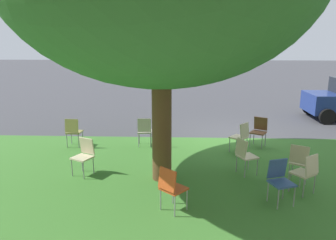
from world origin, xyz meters
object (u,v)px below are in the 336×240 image
at_px(chair_3, 280,178).
at_px(chair_8, 73,130).
at_px(chair_4, 245,154).
at_px(chair_6, 171,186).
at_px(chair_7, 84,154).
at_px(chair_2, 300,160).
at_px(chair_5, 259,129).
at_px(chair_9, 306,171).
at_px(chair_1, 241,135).
at_px(chair_0, 145,130).

height_order(chair_3, chair_8, same).
height_order(chair_4, chair_6, same).
height_order(chair_4, chair_7, same).
bearing_deg(chair_7, chair_2, 177.39).
bearing_deg(chair_6, chair_5, -122.39).
distance_m(chair_3, chair_9, 0.76).
relative_size(chair_1, chair_7, 1.00).
relative_size(chair_5, chair_9, 1.00).
bearing_deg(chair_2, chair_4, -17.68).
height_order(chair_6, chair_8, same).
height_order(chair_7, chair_9, same).
height_order(chair_4, chair_8, same).
height_order(chair_1, chair_3, same).
bearing_deg(chair_3, chair_0, -48.32).
xyz_separation_m(chair_7, chair_9, (-4.87, 0.84, 0.00)).
bearing_deg(chair_1, chair_7, 22.93).
relative_size(chair_2, chair_7, 1.00).
bearing_deg(chair_4, chair_5, -111.03).
bearing_deg(chair_4, chair_8, -21.61).
relative_size(chair_4, chair_7, 1.00).
xyz_separation_m(chair_3, chair_5, (-0.41, -3.54, 0.00)).
bearing_deg(chair_5, chair_7, 26.44).
height_order(chair_0, chair_4, same).
bearing_deg(chair_8, chair_5, -176.94).
bearing_deg(chair_0, chair_2, 147.57).
height_order(chair_2, chair_8, same).
height_order(chair_6, chair_7, same).
height_order(chair_2, chair_4, same).
xyz_separation_m(chair_2, chair_9, (0.08, 0.62, 0.00)).
relative_size(chair_5, chair_6, 1.00).
xyz_separation_m(chair_4, chair_5, (-0.83, -2.16, 0.00)).
relative_size(chair_4, chair_9, 1.00).
bearing_deg(chair_0, chair_1, 170.35).
height_order(chair_5, chair_6, same).
bearing_deg(chair_8, chair_7, 114.41).
distance_m(chair_1, chair_9, 2.68).
height_order(chair_2, chair_9, same).
bearing_deg(chair_7, chair_0, -119.09).
height_order(chair_5, chair_7, same).
bearing_deg(chair_4, chair_0, -37.78).
xyz_separation_m(chair_8, chair_9, (-5.78, 2.85, 0.00)).
bearing_deg(chair_8, chair_4, 158.39).
distance_m(chair_1, chair_7, 4.32).
xyz_separation_m(chair_3, chair_4, (0.42, -1.37, 0.00)).
height_order(chair_1, chair_9, same).
distance_m(chair_1, chair_5, 0.90).
xyz_separation_m(chair_1, chair_8, (4.89, -0.32, 0.00)).
bearing_deg(chair_6, chair_8, -50.56).
relative_size(chair_0, chair_3, 1.00).
xyz_separation_m(chair_5, chair_8, (5.54, 0.30, 0.00)).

